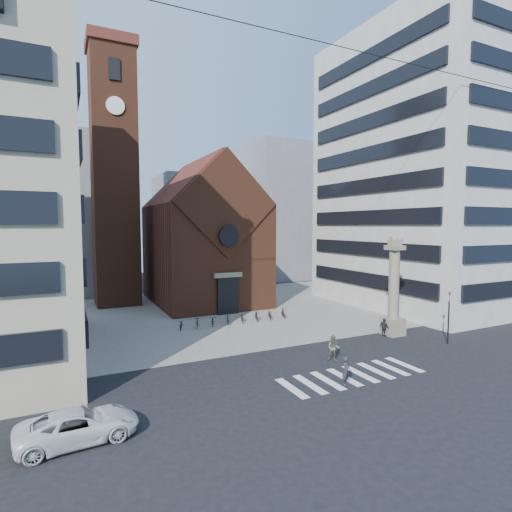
% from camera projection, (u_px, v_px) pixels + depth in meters
% --- Properties ---
extents(ground, '(120.00, 120.00, 0.00)m').
position_uv_depth(ground, '(318.00, 362.00, 28.06)').
color(ground, black).
rests_on(ground, ground).
extents(piazza, '(46.00, 30.00, 0.05)m').
position_uv_depth(piazza, '(221.00, 310.00, 45.07)').
color(piazza, '#9C968E').
rests_on(piazza, ground).
extents(zebra_crossing, '(10.20, 3.20, 0.01)m').
position_uv_depth(zebra_crossing, '(352.00, 375.00, 25.61)').
color(zebra_crossing, white).
rests_on(zebra_crossing, ground).
extents(church, '(12.00, 16.65, 18.00)m').
position_uv_depth(church, '(203.00, 238.00, 49.86)').
color(church, brown).
rests_on(church, ground).
extents(campanile, '(5.50, 5.50, 31.20)m').
position_uv_depth(campanile, '(114.00, 174.00, 47.53)').
color(campanile, brown).
rests_on(campanile, ground).
extents(building_right, '(18.00, 22.00, 32.00)m').
position_uv_depth(building_right, '(427.00, 172.00, 48.09)').
color(building_right, beige).
rests_on(building_right, ground).
extents(bg_block_left, '(16.00, 14.00, 22.00)m').
position_uv_depth(bg_block_left, '(27.00, 215.00, 54.26)').
color(bg_block_left, gray).
rests_on(bg_block_left, ground).
extents(bg_block_mid, '(14.00, 12.00, 18.00)m').
position_uv_depth(bg_block_mid, '(199.00, 229.00, 70.29)').
color(bg_block_mid, gray).
rests_on(bg_block_mid, ground).
extents(bg_block_right, '(16.00, 14.00, 24.00)m').
position_uv_depth(bg_block_right, '(286.00, 213.00, 74.39)').
color(bg_block_right, gray).
rests_on(bg_block_right, ground).
extents(lion_column, '(1.63, 1.60, 8.68)m').
position_uv_depth(lion_column, '(394.00, 296.00, 34.87)').
color(lion_column, gray).
rests_on(lion_column, ground).
extents(traffic_light, '(0.13, 0.16, 4.30)m').
position_uv_depth(traffic_light, '(449.00, 316.00, 32.25)').
color(traffic_light, black).
rests_on(traffic_light, ground).
extents(white_car, '(5.32, 2.75, 1.43)m').
position_uv_depth(white_car, '(79.00, 426.00, 17.77)').
color(white_car, silver).
rests_on(white_car, ground).
extents(pedestrian_0, '(0.73, 0.63, 1.69)m').
position_uv_depth(pedestrian_0, '(346.00, 371.00, 24.13)').
color(pedestrian_0, '#2E2736').
rests_on(pedestrian_0, ground).
extents(pedestrian_1, '(1.12, 1.09, 1.82)m').
position_uv_depth(pedestrian_1, '(333.00, 348.00, 28.33)').
color(pedestrian_1, '#63594F').
rests_on(pedestrian_1, ground).
extents(pedestrian_2, '(0.49, 0.96, 1.57)m').
position_uv_depth(pedestrian_2, '(384.00, 327.00, 34.63)').
color(pedestrian_2, '#28272E').
rests_on(pedestrian_2, ground).
extents(scooter_0, '(1.14, 1.86, 0.92)m').
position_uv_depth(scooter_0, '(181.00, 324.00, 36.75)').
color(scooter_0, black).
rests_on(scooter_0, piazza).
extents(scooter_1, '(1.00, 1.77, 1.02)m').
position_uv_depth(scooter_1, '(197.00, 322.00, 37.43)').
color(scooter_1, black).
rests_on(scooter_1, piazza).
extents(scooter_2, '(1.14, 1.86, 0.92)m').
position_uv_depth(scooter_2, '(213.00, 321.00, 38.11)').
color(scooter_2, black).
rests_on(scooter_2, piazza).
extents(scooter_3, '(1.00, 1.77, 1.02)m').
position_uv_depth(scooter_3, '(228.00, 319.00, 38.79)').
color(scooter_3, black).
rests_on(scooter_3, piazza).
extents(scooter_4, '(1.14, 1.86, 0.92)m').
position_uv_depth(scooter_4, '(242.00, 318.00, 39.47)').
color(scooter_4, black).
rests_on(scooter_4, piazza).
extents(scooter_5, '(1.00, 1.77, 1.02)m').
position_uv_depth(scooter_5, '(256.00, 315.00, 40.14)').
color(scooter_5, black).
rests_on(scooter_5, piazza).
extents(scooter_6, '(1.14, 1.86, 0.92)m').
position_uv_depth(scooter_6, '(270.00, 314.00, 40.83)').
color(scooter_6, black).
rests_on(scooter_6, piazza).
extents(scooter_7, '(1.00, 1.77, 1.02)m').
position_uv_depth(scooter_7, '(283.00, 313.00, 41.50)').
color(scooter_7, black).
rests_on(scooter_7, piazza).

